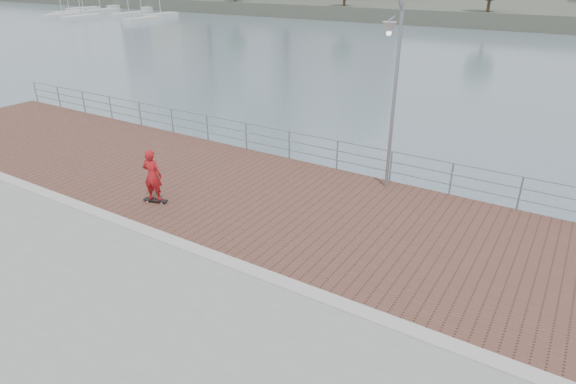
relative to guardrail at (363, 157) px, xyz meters
The scene contains 8 objects.
water 7.50m from the guardrail, 90.00° to the right, with size 400.00×400.00×0.00m, color slate.
brick_lane 3.47m from the guardrail, 90.00° to the right, with size 40.00×6.80×0.02m, color brown.
curb 7.03m from the guardrail, 90.00° to the right, with size 40.00×0.40×0.06m, color #B7B5AD.
guardrail is the anchor object (origin of this frame).
street_lamp 3.62m from the guardrail, 39.87° to the right, with size 0.41×1.20×5.66m.
skateboard 7.22m from the guardrail, 129.74° to the right, with size 0.80×0.40×0.09m.
skateboarder 7.20m from the guardrail, 129.74° to the right, with size 0.61×0.40×1.66m, color #AF171B.
marina 98.99m from the guardrail, 145.65° to the left, with size 32.32×32.09×11.56m.
Camera 1 is at (6.17, -7.84, 6.71)m, focal length 30.00 mm.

